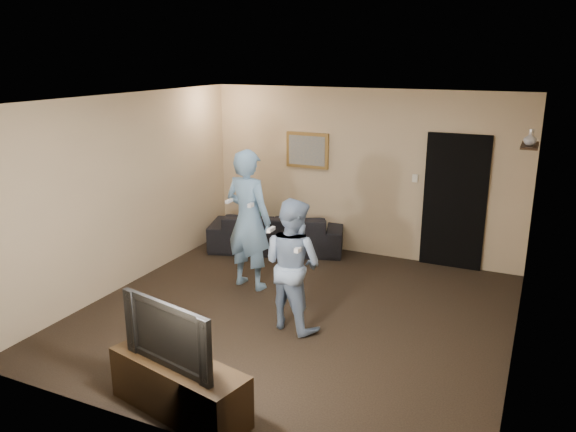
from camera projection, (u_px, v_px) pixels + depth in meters
The scene contains 19 objects.
ground at pixel (295, 314), 6.93m from camera, with size 5.00×5.00×0.00m, color black.
ceiling at pixel (296, 100), 6.21m from camera, with size 5.00×5.00×0.04m, color silver.
wall_back at pixel (361, 173), 8.75m from camera, with size 5.00×0.04×2.60m, color tan.
wall_front at pixel (165, 291), 4.39m from camera, with size 5.00×0.04×2.60m, color tan.
wall_left at pixel (127, 191), 7.58m from camera, with size 0.04×5.00×2.60m, color tan.
wall_right at pixel (525, 241), 5.56m from camera, with size 0.04×5.00×2.60m, color tan.
sofa at pixel (277, 231), 9.12m from camera, with size 2.14×0.84×0.63m, color black.
throw_pillow at pixel (251, 218), 9.26m from camera, with size 0.42×0.13×0.42m, color #1B5345.
painting_frame at pixel (307, 150), 9.00m from camera, with size 0.72×0.05×0.57m, color olive.
painting_canvas at pixel (307, 151), 8.98m from camera, with size 0.62×0.01×0.47m, color slate.
doorway at pixel (454, 202), 8.22m from camera, with size 0.90×0.06×2.00m, color black.
light_switch at pixel (415, 178), 8.38m from camera, with size 0.08×0.02×0.12m, color silver.
wall_shelf at pixel (530, 146), 6.98m from camera, with size 0.20×0.60×0.03m, color black.
shelf_vase at pixel (530, 139), 6.88m from camera, with size 0.16×0.16×0.17m, color #B5B5BA.
shelf_figurine at pixel (531, 136), 7.01m from camera, with size 0.06×0.06×0.18m, color silver.
tv_console at pixel (179, 387), 4.97m from camera, with size 1.37×0.44×0.49m, color black.
television at pixel (176, 331), 4.82m from camera, with size 1.04×0.14×0.60m, color black.
wii_player_left at pixel (248, 220), 7.50m from camera, with size 0.76×0.57×1.91m.
wii_player_right at pixel (292, 264), 6.41m from camera, with size 0.89×0.77×1.55m.
Camera 1 is at (2.58, -5.77, 3.08)m, focal length 35.00 mm.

